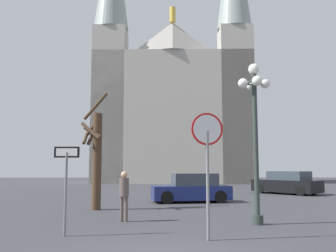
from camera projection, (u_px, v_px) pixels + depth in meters
name	position (u px, v px, depth m)	size (l,w,h in m)	color
cathedral	(173.00, 97.00, 45.76)	(18.83, 11.41, 34.94)	#ADA89E
stop_sign	(207.00, 149.00, 9.56)	(0.83, 0.18, 3.21)	slate
one_way_arrow_sign	(66.00, 177.00, 10.04)	(0.68, 0.07, 2.37)	slate
street_lamp	(255.00, 118.00, 12.25)	(1.07, 1.07, 5.25)	#2D3833
bare_tree	(96.00, 155.00, 16.27)	(1.06, 1.44, 5.23)	#473323
parked_car_near_black	(287.00, 183.00, 25.56)	(4.29, 4.63, 1.55)	black
parked_car_far_navy	(192.00, 189.00, 19.57)	(4.20, 2.18, 1.50)	navy
pedestrian_walking	(124.00, 191.00, 12.64)	(0.32, 0.32, 1.68)	#594C47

